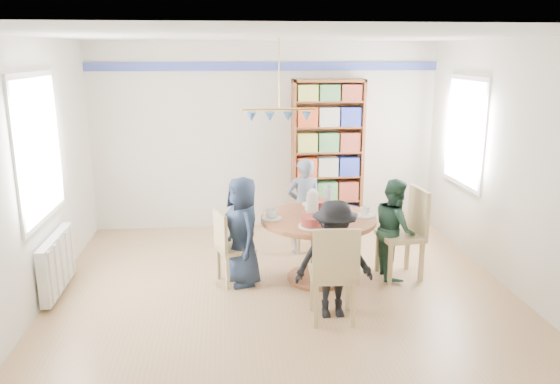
{
  "coord_description": "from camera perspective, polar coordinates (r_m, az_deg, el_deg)",
  "views": [
    {
      "loc": [
        -0.59,
        -5.39,
        2.55
      ],
      "look_at": [
        0.0,
        0.4,
        1.05
      ],
      "focal_mm": 35.0,
      "sensor_mm": 36.0,
      "label": 1
    }
  ],
  "objects": [
    {
      "name": "person_far",
      "position": [
        7.0,
        2.51,
        -1.49
      ],
      "size": [
        0.48,
        0.34,
        1.26
      ],
      "primitive_type": "imported",
      "rotation": [
        0.0,
        0.0,
        3.23
      ],
      "color": "gray",
      "rests_on": "ground"
    },
    {
      "name": "radiator",
      "position": [
        6.37,
        -22.25,
        -6.88
      ],
      "size": [
        0.12,
        1.0,
        0.6
      ],
      "color": "silver",
      "rests_on": "ground"
    },
    {
      "name": "ground",
      "position": [
        5.99,
        0.39,
        -10.73
      ],
      "size": [
        5.0,
        5.0,
        0.0
      ],
      "primitive_type": "plane",
      "color": "tan"
    },
    {
      "name": "chair_left",
      "position": [
        6.15,
        -5.35,
        -5.43
      ],
      "size": [
        0.48,
        0.48,
        0.84
      ],
      "color": "tan",
      "rests_on": "ground"
    },
    {
      "name": "bookshelf",
      "position": [
        8.01,
        4.96,
        3.75
      ],
      "size": [
        1.04,
        0.31,
        2.18
      ],
      "color": "brown",
      "rests_on": "ground"
    },
    {
      "name": "chair_near",
      "position": [
        5.24,
        5.68,
        -8.13
      ],
      "size": [
        0.46,
        0.46,
        0.99
      ],
      "color": "tan",
      "rests_on": "ground"
    },
    {
      "name": "person_right",
      "position": [
        6.41,
        11.86,
        -3.74
      ],
      "size": [
        0.46,
        0.58,
        1.16
      ],
      "primitive_type": "imported",
      "rotation": [
        0.0,
        0.0,
        1.53
      ],
      "color": "#1B372A",
      "rests_on": "ground"
    },
    {
      "name": "chair_right",
      "position": [
        6.45,
        13.2,
        -3.76
      ],
      "size": [
        0.51,
        0.51,
        1.05
      ],
      "color": "tan",
      "rests_on": "ground"
    },
    {
      "name": "person_left",
      "position": [
        6.09,
        -3.92,
        -4.1
      ],
      "size": [
        0.57,
        0.7,
        1.24
      ],
      "primitive_type": "imported",
      "rotation": [
        0.0,
        0.0,
        -1.24
      ],
      "color": "#192337",
      "rests_on": "ground"
    },
    {
      "name": "person_near",
      "position": [
        5.36,
        5.67,
        -7.04
      ],
      "size": [
        0.77,
        0.45,
        1.18
      ],
      "primitive_type": "imported",
      "rotation": [
        0.0,
        0.0,
        0.01
      ],
      "color": "black",
      "rests_on": "ground"
    },
    {
      "name": "tableware",
      "position": [
        6.14,
        3.76,
        -1.92
      ],
      "size": [
        1.27,
        1.27,
        0.33
      ],
      "color": "white",
      "rests_on": "dining_table"
    },
    {
      "name": "room_shell",
      "position": [
        6.33,
        -2.79,
        6.25
      ],
      "size": [
        5.0,
        5.0,
        5.0
      ],
      "color": "white",
      "rests_on": "ground"
    },
    {
      "name": "dining_table",
      "position": [
        6.2,
        4.01,
        -4.34
      ],
      "size": [
        1.3,
        1.3,
        0.75
      ],
      "color": "brown",
      "rests_on": "ground"
    },
    {
      "name": "chair_far",
      "position": [
        7.22,
        2.63,
        -2.35
      ],
      "size": [
        0.43,
        0.43,
        0.85
      ],
      "color": "tan",
      "rests_on": "ground"
    }
  ]
}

